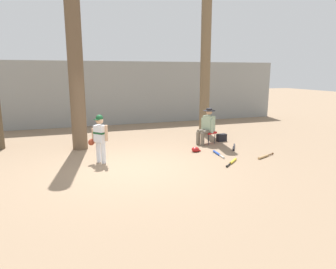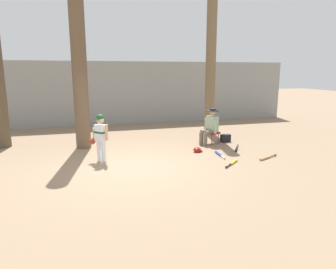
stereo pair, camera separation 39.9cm
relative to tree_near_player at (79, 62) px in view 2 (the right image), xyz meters
name	(u,v)px [view 2 (the right image)]	position (x,y,z in m)	size (l,w,h in m)	color
ground_plane	(130,167)	(1.09, -2.46, -2.70)	(60.00, 60.00, 0.00)	#897056
concrete_back_wall	(106,93)	(1.09, 4.21, -1.28)	(18.00, 0.36, 2.86)	gray
tree_near_player	(79,62)	(0.00, 0.00, 0.00)	(0.73, 0.73, 6.17)	brown
tree_behind_spectator	(211,66)	(4.81, 1.01, -0.09)	(0.65, 0.65, 5.94)	brown
young_ballplayer	(100,135)	(0.43, -1.74, -1.96)	(0.54, 0.49, 1.31)	white
folding_stool	(212,133)	(4.19, -0.66, -2.34)	(0.52, 0.52, 0.41)	red
seated_spectator	(210,125)	(4.09, -0.69, -2.06)	(0.67, 0.54, 1.20)	#6B6051
handbag_beside_stool	(225,138)	(4.76, -0.53, -2.57)	(0.34, 0.18, 0.26)	black
bat_wood_tan	(266,158)	(4.90, -2.78, -2.67)	(0.73, 0.37, 0.07)	tan
bat_blue_youth	(219,154)	(3.79, -2.05, -2.67)	(0.13, 0.76, 0.07)	#2347AD
bat_black_composite	(237,149)	(4.61, -1.61, -2.67)	(0.48, 0.69, 0.07)	black
bat_yellow_trainer	(233,163)	(3.78, -2.92, -2.67)	(0.62, 0.57, 0.07)	yellow
batting_helmet_red	(197,150)	(3.31, -1.54, -2.63)	(0.28, 0.22, 0.16)	#A81919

